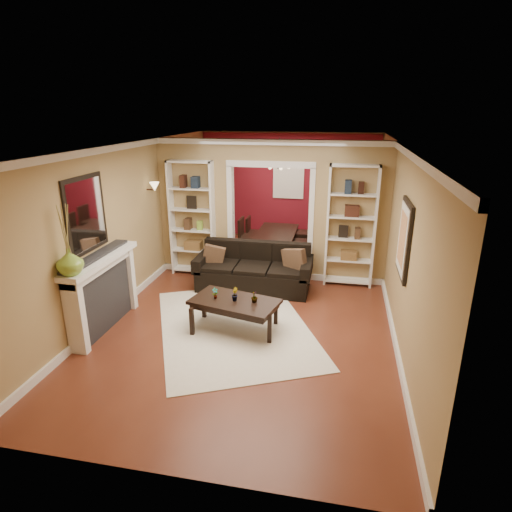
% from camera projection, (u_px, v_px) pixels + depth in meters
% --- Properties ---
extents(floor, '(8.00, 8.00, 0.00)m').
position_uv_depth(floor, '(259.00, 299.00, 7.67)').
color(floor, brown).
rests_on(floor, ground).
extents(ceiling, '(8.00, 8.00, 0.00)m').
position_uv_depth(ceiling, '(259.00, 144.00, 6.79)').
color(ceiling, white).
rests_on(ceiling, ground).
extents(wall_back, '(8.00, 0.00, 8.00)m').
position_uv_depth(wall_back, '(289.00, 187.00, 10.94)').
color(wall_back, tan).
rests_on(wall_back, ground).
extents(wall_front, '(8.00, 0.00, 8.00)m').
position_uv_depth(wall_front, '(166.00, 350.00, 3.52)').
color(wall_front, tan).
rests_on(wall_front, ground).
extents(wall_left, '(0.00, 8.00, 8.00)m').
position_uv_depth(wall_left, '(136.00, 220.00, 7.65)').
color(wall_left, tan).
rests_on(wall_left, ground).
extents(wall_right, '(0.00, 8.00, 8.00)m').
position_uv_depth(wall_right, '(397.00, 233.00, 6.81)').
color(wall_right, tan).
rests_on(wall_right, ground).
extents(partition_wall, '(4.50, 0.15, 2.70)m').
position_uv_depth(partition_wall, '(270.00, 211.00, 8.34)').
color(partition_wall, tan).
rests_on(partition_wall, floor).
extents(red_back_panel, '(4.44, 0.04, 2.64)m').
position_uv_depth(red_back_panel, '(288.00, 188.00, 10.92)').
color(red_back_panel, maroon).
rests_on(red_back_panel, floor).
extents(dining_window, '(0.78, 0.03, 0.98)m').
position_uv_depth(dining_window, '(288.00, 179.00, 10.81)').
color(dining_window, '#8CA5CC').
rests_on(dining_window, wall_back).
extents(area_rug, '(3.31, 3.73, 0.01)m').
position_uv_depth(area_rug, '(234.00, 326.00, 6.70)').
color(area_rug, silver).
rests_on(area_rug, floor).
extents(sofa, '(2.15, 0.93, 0.84)m').
position_uv_depth(sofa, '(254.00, 268.00, 7.98)').
color(sofa, black).
rests_on(sofa, floor).
extents(pillow_left, '(0.40, 0.17, 0.39)m').
position_uv_depth(pillow_left, '(214.00, 256.00, 8.05)').
color(pillow_left, brown).
rests_on(pillow_left, sofa).
extents(pillow_right, '(0.46, 0.34, 0.45)m').
position_uv_depth(pillow_right, '(295.00, 260.00, 7.75)').
color(pillow_right, brown).
rests_on(pillow_right, sofa).
extents(coffee_table, '(1.43, 0.99, 0.49)m').
position_uv_depth(coffee_table, '(235.00, 315.00, 6.53)').
color(coffee_table, black).
rests_on(coffee_table, floor).
extents(plant_left, '(0.11, 0.11, 0.17)m').
position_uv_depth(plant_left, '(215.00, 293.00, 6.48)').
color(plant_left, '#336626').
rests_on(plant_left, coffee_table).
extents(plant_center, '(0.12, 0.13, 0.20)m').
position_uv_depth(plant_center, '(235.00, 294.00, 6.42)').
color(plant_center, '#336626').
rests_on(plant_center, coffee_table).
extents(plant_right, '(0.13, 0.13, 0.17)m').
position_uv_depth(plant_right, '(254.00, 297.00, 6.37)').
color(plant_right, '#336626').
rests_on(plant_right, coffee_table).
extents(bookshelf_left, '(0.90, 0.30, 2.30)m').
position_uv_depth(bookshelf_left, '(193.00, 219.00, 8.54)').
color(bookshelf_left, white).
rests_on(bookshelf_left, floor).
extents(bookshelf_right, '(0.90, 0.30, 2.30)m').
position_uv_depth(bookshelf_right, '(351.00, 227.00, 7.96)').
color(bookshelf_right, white).
rests_on(bookshelf_right, floor).
extents(fireplace, '(0.32, 1.70, 1.16)m').
position_uv_depth(fireplace, '(105.00, 293.00, 6.48)').
color(fireplace, white).
rests_on(fireplace, floor).
extents(vase, '(0.42, 0.42, 0.36)m').
position_uv_depth(vase, '(70.00, 262.00, 5.58)').
color(vase, '#82B139').
rests_on(vase, fireplace).
extents(mirror, '(0.03, 0.95, 1.10)m').
position_uv_depth(mirror, '(86.00, 214.00, 6.11)').
color(mirror, silver).
rests_on(mirror, wall_left).
extents(wall_sconce, '(0.18, 0.18, 0.22)m').
position_uv_depth(wall_sconce, '(152.00, 188.00, 7.98)').
color(wall_sconce, '#FFE0A5').
rests_on(wall_sconce, wall_left).
extents(framed_art, '(0.04, 0.85, 1.05)m').
position_uv_depth(framed_art, '(404.00, 239.00, 5.82)').
color(framed_art, black).
rests_on(framed_art, wall_right).
extents(dining_table, '(1.57, 0.88, 0.55)m').
position_uv_depth(dining_table, '(278.00, 243.00, 9.93)').
color(dining_table, black).
rests_on(dining_table, floor).
extents(dining_chair_nw, '(0.47, 0.47, 0.93)m').
position_uv_depth(dining_chair_nw, '(252.00, 238.00, 9.70)').
color(dining_chair_nw, black).
rests_on(dining_chair_nw, floor).
extents(dining_chair_ne, '(0.49, 0.49, 0.84)m').
position_uv_depth(dining_chair_ne, '(300.00, 242.00, 9.51)').
color(dining_chair_ne, black).
rests_on(dining_chair_ne, floor).
extents(dining_chair_sw, '(0.52, 0.52, 0.81)m').
position_uv_depth(dining_chair_sw, '(257.00, 233.00, 10.27)').
color(dining_chair_sw, black).
rests_on(dining_chair_sw, floor).
extents(dining_chair_se, '(0.58, 0.58, 0.91)m').
position_uv_depth(dining_chair_se, '(303.00, 233.00, 10.05)').
color(dining_chair_se, black).
rests_on(dining_chair_se, floor).
extents(chandelier, '(0.50, 0.50, 0.30)m').
position_uv_depth(chandelier, '(282.00, 166.00, 9.51)').
color(chandelier, '#331D17').
rests_on(chandelier, ceiling).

